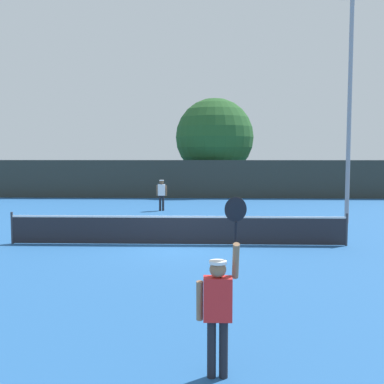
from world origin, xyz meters
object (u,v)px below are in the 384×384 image
parked_car_mid (323,181)px  large_tree (215,137)px  player_receiving (162,192)px  light_pole (350,96)px  tennis_ball (214,269)px  player_serving (219,300)px  parked_car_near (277,183)px

parked_car_mid → large_tree: bearing=-164.8°
parked_car_mid → player_receiving: bearing=-137.4°
parked_car_mid → light_pole: bearing=-108.0°
player_receiving → tennis_ball: 13.03m
tennis_ball → light_pole: (5.85, 8.34, 5.43)m
player_serving → light_pole: (5.89, 14.16, 4.41)m
light_pole → parked_car_near: bearing=91.9°
player_receiving → parked_car_mid: size_ratio=0.37×
player_receiving → tennis_ball: bearing=101.6°
light_pole → parked_car_near: size_ratio=2.20×
parked_car_near → parked_car_mid: 4.54m
light_pole → large_tree: (-5.48, 14.87, -1.21)m
tennis_ball → large_tree: bearing=89.1°
player_receiving → large_tree: bearing=-105.8°
player_serving → large_tree: (0.40, 29.03, 3.20)m
large_tree → light_pole: bearing=-69.8°
player_receiving → large_tree: large_tree is taller
tennis_ball → parked_car_mid: 28.55m
parked_car_near → player_serving: bearing=-108.2°
player_receiving → parked_car_mid: (12.01, 14.23, -0.22)m
player_serving → light_pole: size_ratio=0.25×
player_receiving → parked_car_near: size_ratio=0.37×
large_tree → parked_car_near: large_tree is taller
tennis_ball → parked_car_near: 25.59m
parked_car_near → parked_car_mid: size_ratio=1.01×
tennis_ball → light_pole: 11.54m
player_serving → parked_car_near: (5.33, 30.84, -0.28)m
large_tree → parked_car_near: 6.29m
tennis_ball → player_receiving: bearing=101.6°
player_receiving → tennis_ball: (2.61, -12.73, -0.97)m
tennis_ball → parked_car_near: parked_car_near is taller
player_serving → light_pole: bearing=67.4°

